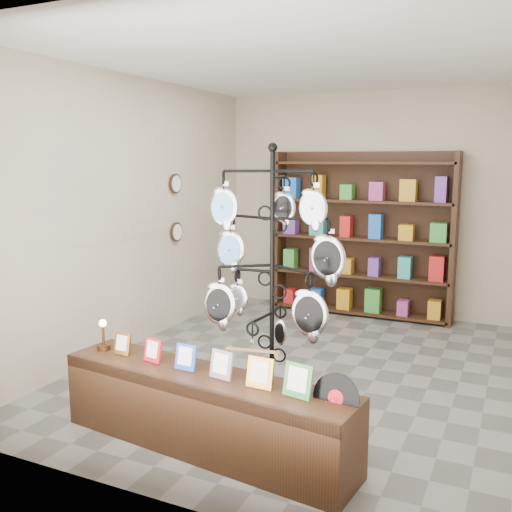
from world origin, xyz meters
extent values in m
plane|color=slate|center=(0.00, 0.00, 0.00)|extent=(5.00, 5.00, 0.00)
plane|color=#C2B79C|center=(0.00, 2.50, 1.50)|extent=(4.00, 0.00, 4.00)
plane|color=#C2B79C|center=(0.00, -2.50, 1.50)|extent=(4.00, 0.00, 4.00)
plane|color=#C2B79C|center=(-2.00, 0.00, 1.50)|extent=(0.00, 5.00, 5.00)
plane|color=white|center=(0.00, 0.00, 3.00)|extent=(5.00, 5.00, 0.00)
cylinder|color=black|center=(0.21, -1.20, 0.02)|extent=(0.50, 0.50, 0.03)
cylinder|color=black|center=(0.21, -1.20, 1.08)|extent=(0.04, 0.04, 2.16)
sphere|color=black|center=(0.21, -1.20, 2.18)|extent=(0.07, 0.07, 0.07)
ellipsoid|color=silver|center=(0.18, -0.98, 0.68)|extent=(0.12, 0.05, 0.23)
cube|color=tan|center=(0.18, -1.51, 0.69)|extent=(0.41, 0.09, 0.04)
cube|color=black|center=(-0.06, -1.81, 0.29)|extent=(2.37, 0.74, 0.57)
cube|color=orange|center=(-0.85, -1.72, 0.66)|extent=(0.15, 0.07, 0.17)
cube|color=red|center=(-0.54, -1.76, 0.66)|extent=(0.16, 0.07, 0.18)
cube|color=#263FA5|center=(-0.22, -1.80, 0.67)|extent=(0.18, 0.08, 0.19)
cube|color=#E54C33|center=(0.10, -1.83, 0.67)|extent=(0.19, 0.08, 0.20)
cube|color=orange|center=(0.41, -1.87, 0.68)|extent=(0.20, 0.08, 0.21)
cube|color=#337233|center=(0.70, -1.90, 0.68)|extent=(0.21, 0.09, 0.22)
cylinder|color=black|center=(0.94, -1.88, 0.60)|extent=(0.32, 0.11, 0.31)
cylinder|color=red|center=(0.94, -1.88, 0.60)|extent=(0.11, 0.04, 0.11)
cylinder|color=#452613|center=(-1.06, -1.70, 0.59)|extent=(0.11, 0.11, 0.04)
cylinder|color=#452613|center=(-1.06, -1.70, 0.69)|extent=(0.02, 0.02, 0.15)
sphere|color=#FFBF59|center=(-1.06, -1.70, 0.80)|extent=(0.06, 0.06, 0.06)
cube|color=black|center=(0.00, 2.44, 1.10)|extent=(2.40, 0.04, 2.20)
cube|color=black|center=(-1.18, 2.28, 1.10)|extent=(0.06, 0.36, 2.20)
cube|color=black|center=(1.18, 2.28, 1.10)|extent=(0.06, 0.36, 2.20)
cube|color=black|center=(0.00, 2.28, 0.05)|extent=(2.36, 0.36, 0.04)
cube|color=black|center=(0.00, 2.28, 0.55)|extent=(2.36, 0.36, 0.03)
cube|color=black|center=(0.00, 2.28, 1.05)|extent=(2.36, 0.36, 0.04)
cube|color=black|center=(0.00, 2.28, 1.55)|extent=(2.36, 0.36, 0.04)
cube|color=black|center=(0.00, 2.28, 2.05)|extent=(2.36, 0.36, 0.04)
cylinder|color=black|center=(-1.97, 0.80, 1.80)|extent=(0.03, 0.24, 0.24)
cylinder|color=black|center=(-1.97, 0.80, 1.20)|extent=(0.03, 0.24, 0.24)
camera|label=1|loc=(1.93, -5.18, 2.09)|focal=40.00mm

